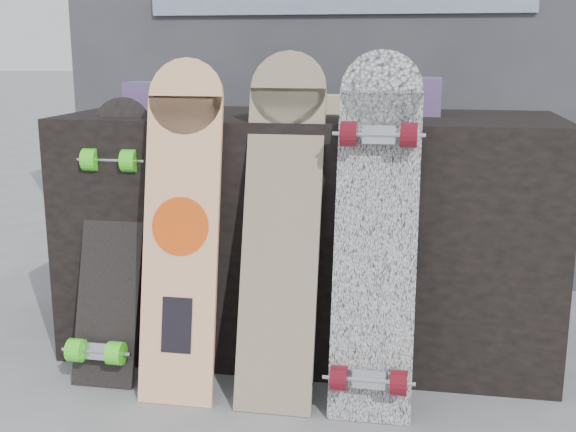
% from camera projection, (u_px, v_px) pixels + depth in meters
% --- Properties ---
extents(ground, '(60.00, 60.00, 0.00)m').
position_uv_depth(ground, '(282.00, 411.00, 2.06)').
color(ground, slate).
rests_on(ground, ground).
extents(vendor_table, '(1.60, 0.60, 0.80)m').
position_uv_depth(vendor_table, '(309.00, 233.00, 2.45)').
color(vendor_table, black).
rests_on(vendor_table, ground).
extents(booth, '(2.40, 0.22, 2.20)m').
position_uv_depth(booth, '(340.00, 27.00, 3.11)').
color(booth, '#35353A').
rests_on(booth, ground).
extents(merch_box_purple, '(0.18, 0.12, 0.10)m').
position_uv_depth(merch_box_purple, '(154.00, 97.00, 2.47)').
color(merch_box_purple, '#473165').
rests_on(merch_box_purple, vendor_table).
extents(merch_box_small, '(0.14, 0.14, 0.12)m').
position_uv_depth(merch_box_small, '(419.00, 96.00, 2.33)').
color(merch_box_small, '#473165').
rests_on(merch_box_small, vendor_table).
extents(merch_box_flat, '(0.22, 0.10, 0.06)m').
position_uv_depth(merch_box_flat, '(349.00, 104.00, 2.40)').
color(merch_box_flat, '#D1B78C').
rests_on(merch_box_flat, vendor_table).
extents(longboard_geisha, '(0.22, 0.23, 0.99)m').
position_uv_depth(longboard_geisha, '(181.00, 221.00, 2.09)').
color(longboard_geisha, beige).
rests_on(longboard_geisha, ground).
extents(longboard_celtic, '(0.22, 0.31, 1.01)m').
position_uv_depth(longboard_celtic, '(282.00, 218.00, 2.08)').
color(longboard_celtic, beige).
rests_on(longboard_celtic, ground).
extents(longboard_cascadia, '(0.23, 0.31, 1.01)m').
position_uv_depth(longboard_cascadia, '(376.00, 231.00, 1.99)').
color(longboard_cascadia, white).
rests_on(longboard_cascadia, ground).
extents(skateboard_dark, '(0.20, 0.35, 0.87)m').
position_uv_depth(skateboard_dark, '(111.00, 237.00, 2.23)').
color(skateboard_dark, black).
rests_on(skateboard_dark, ground).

